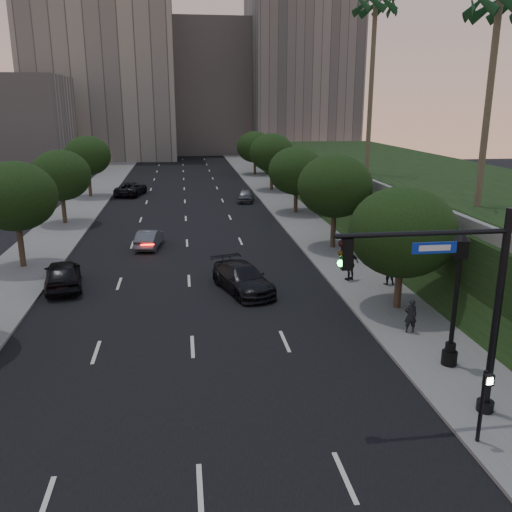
{
  "coord_description": "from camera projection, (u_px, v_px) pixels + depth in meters",
  "views": [
    {
      "loc": [
        -0.16,
        -16.33,
        10.0
      ],
      "look_at": [
        2.9,
        6.19,
        3.6
      ],
      "focal_mm": 38.0,
      "sensor_mm": 36.0,
      "label": 1
    }
  ],
  "objects": [
    {
      "name": "pedestrian_a",
      "position": [
        411.0,
        316.0,
        24.03
      ],
      "size": [
        0.59,
        0.41,
        1.56
      ],
      "primitive_type": "imported",
      "rotation": [
        0.0,
        0.0,
        3.08
      ],
      "color": "black",
      "rests_on": "sidewalk_right"
    },
    {
      "name": "ground",
      "position": [
        196.0,
        410.0,
        18.31
      ],
      "size": [
        160.0,
        160.0,
        0.0
      ],
      "primitive_type": "plane",
      "color": "black",
      "rests_on": "ground"
    },
    {
      "name": "office_block_filler",
      "position": [
        4.0,
        125.0,
        79.81
      ],
      "size": [
        18.0,
        16.0,
        14.0
      ],
      "primitive_type": "cube",
      "color": "#A79F99",
      "rests_on": "ground"
    },
    {
      "name": "office_block_left",
      "position": [
        103.0,
        70.0,
        99.91
      ],
      "size": [
        26.0,
        20.0,
        32.0
      ],
      "primitive_type": "cube",
      "color": "gray",
      "rests_on": "ground"
    },
    {
      "name": "pedestrian_b",
      "position": [
        388.0,
        271.0,
        30.47
      ],
      "size": [
        0.77,
        0.6,
        1.59
      ],
      "primitive_type": "imported",
      "rotation": [
        0.0,
        0.0,
        3.14
      ],
      "color": "black",
      "rests_on": "sidewalk_right"
    },
    {
      "name": "office_block_right",
      "position": [
        300.0,
        62.0,
        108.1
      ],
      "size": [
        20.0,
        22.0,
        36.0
      ],
      "primitive_type": "cube",
      "color": "slate",
      "rests_on": "ground"
    },
    {
      "name": "tree_right_d",
      "position": [
        272.0,
        152.0,
        63.25
      ],
      "size": [
        5.2,
        5.2,
        6.74
      ],
      "color": "#38281C",
      "rests_on": "ground"
    },
    {
      "name": "sedan_far_right",
      "position": [
        246.0,
        195.0,
        57.19
      ],
      "size": [
        2.27,
        4.21,
        1.36
      ],
      "primitive_type": "imported",
      "rotation": [
        0.0,
        0.0,
        -0.17
      ],
      "color": "#4F5056",
      "rests_on": "ground"
    },
    {
      "name": "sedan_mid_left",
      "position": [
        149.0,
        239.0,
        38.9
      ],
      "size": [
        1.99,
        4.18,
        1.32
      ],
      "primitive_type": "imported",
      "rotation": [
        0.0,
        0.0,
        2.99
      ],
      "color": "#54565A",
      "rests_on": "ground"
    },
    {
      "name": "traffic_signal_mast",
      "position": [
        465.0,
        314.0,
        16.94
      ],
      "size": [
        5.68,
        0.56,
        7.0
      ],
      "color": "black",
      "rests_on": "ground"
    },
    {
      "name": "tree_left_d",
      "position": [
        87.0,
        156.0,
        58.66
      ],
      "size": [
        5.0,
        5.0,
        6.71
      ],
      "color": "#38281C",
      "rests_on": "ground"
    },
    {
      "name": "street_lamp",
      "position": [
        455.0,
        305.0,
        20.57
      ],
      "size": [
        0.64,
        0.64,
        5.62
      ],
      "color": "black",
      "rests_on": "ground"
    },
    {
      "name": "road_surface",
      "position": [
        186.0,
        223.0,
        46.92
      ],
      "size": [
        16.0,
        140.0,
        0.02
      ],
      "primitive_type": "cube",
      "color": "black",
      "rests_on": "ground"
    },
    {
      "name": "palm_mid",
      "position": [
        500.0,
        4.0,
        29.78
      ],
      "size": [
        3.2,
        3.2,
        13.0
      ],
      "color": "#4C4233",
      "rests_on": "embankment"
    },
    {
      "name": "office_block_mid",
      "position": [
        209.0,
        89.0,
        112.85
      ],
      "size": [
        22.0,
        18.0,
        26.0
      ],
      "primitive_type": "cube",
      "color": "#A79F99",
      "rests_on": "ground"
    },
    {
      "name": "palm_far",
      "position": [
        376.0,
        7.0,
        44.21
      ],
      "size": [
        3.2,
        3.2,
        15.5
      ],
      "color": "#4C4233",
      "rests_on": "embankment"
    },
    {
      "name": "sedan_near_left",
      "position": [
        63.0,
        274.0,
        30.26
      ],
      "size": [
        2.78,
        5.06,
        1.63
      ],
      "primitive_type": "imported",
      "rotation": [
        0.0,
        0.0,
        3.33
      ],
      "color": "black",
      "rests_on": "ground"
    },
    {
      "name": "tree_left_c",
      "position": [
        61.0,
        175.0,
        45.4
      ],
      "size": [
        5.0,
        5.0,
        6.34
      ],
      "color": "#38281C",
      "rests_on": "ground"
    },
    {
      "name": "tree_right_b",
      "position": [
        335.0,
        186.0,
        37.5
      ],
      "size": [
        5.2,
        5.2,
        6.74
      ],
      "color": "#38281C",
      "rests_on": "ground"
    },
    {
      "name": "sedan_near_right",
      "position": [
        243.0,
        278.0,
        29.76
      ],
      "size": [
        3.6,
        5.61,
        1.51
      ],
      "primitive_type": "imported",
      "rotation": [
        0.0,
        0.0,
        0.31
      ],
      "color": "black",
      "rests_on": "ground"
    },
    {
      "name": "parapet_wall",
      "position": [
        346.0,
        173.0,
        45.59
      ],
      "size": [
        0.35,
        90.0,
        0.7
      ],
      "primitive_type": "cube",
      "color": "slate",
      "rests_on": "embankment"
    },
    {
      "name": "tree_right_c",
      "position": [
        296.0,
        171.0,
        50.03
      ],
      "size": [
        5.2,
        5.2,
        6.24
      ],
      "color": "#38281C",
      "rests_on": "ground"
    },
    {
      "name": "sidewalk_left",
      "position": [
        64.0,
        226.0,
        45.58
      ],
      "size": [
        4.5,
        140.0,
        0.15
      ],
      "primitive_type": "cube",
      "color": "slate",
      "rests_on": "ground"
    },
    {
      "name": "tree_right_e",
      "position": [
        255.0,
        147.0,
        77.69
      ],
      "size": [
        5.2,
        5.2,
        6.24
      ],
      "color": "#38281C",
      "rests_on": "ground"
    },
    {
      "name": "sidewalk_right",
      "position": [
        302.0,
        219.0,
        48.23
      ],
      "size": [
        4.5,
        140.0,
        0.15
      ],
      "primitive_type": "cube",
      "color": "slate",
      "rests_on": "ground"
    },
    {
      "name": "sedan_far_left",
      "position": [
        131.0,
        189.0,
        61.04
      ],
      "size": [
        3.65,
        5.85,
        1.51
      ],
      "primitive_type": "imported",
      "rotation": [
        0.0,
        0.0,
        2.92
      ],
      "color": "black",
      "rests_on": "ground"
    },
    {
      "name": "tree_left_b",
      "position": [
        15.0,
        196.0,
        32.9
      ],
      "size": [
        5.0,
        5.0,
        6.71
      ],
      "color": "#38281C",
      "rests_on": "ground"
    },
    {
      "name": "tree_right_a",
      "position": [
        402.0,
        232.0,
        26.19
      ],
      "size": [
        5.2,
        5.2,
        6.24
      ],
      "color": "#38281C",
      "rests_on": "ground"
    },
    {
      "name": "pedestrian_c",
      "position": [
        351.0,
        264.0,
        31.13
      ],
      "size": [
        1.22,
        0.9,
        1.93
      ],
      "primitive_type": "imported",
      "rotation": [
        0.0,
        0.0,
        3.58
      ],
      "color": "black",
      "rests_on": "sidewalk_right"
    },
    {
      "name": "embankment",
      "position": [
        439.0,
        199.0,
        47.33
      ],
      "size": [
        18.0,
        90.0,
        4.0
      ],
      "primitive_type": "cube",
      "color": "black",
      "rests_on": "ground"
    },
    {
      "name": "pedestrian_signal",
      "position": [
        483.0,
        400.0,
        15.97
      ],
      "size": [
        0.3,
        0.33,
        2.5
      ],
      "color": "black",
      "rests_on": "ground"
    }
  ]
}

